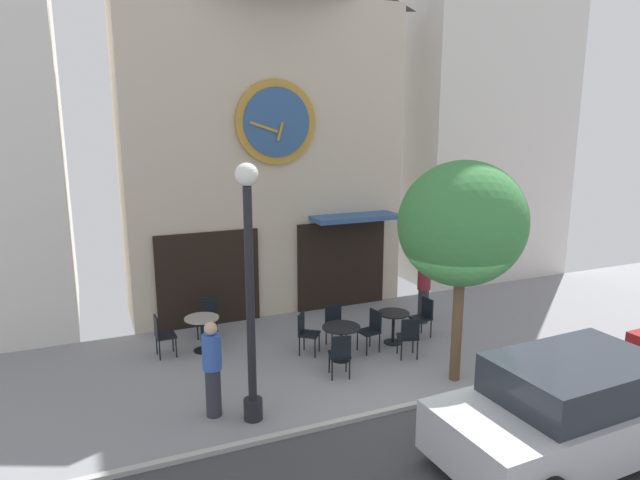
# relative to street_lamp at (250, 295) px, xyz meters

# --- Properties ---
(ground_plane) EXTENTS (27.48, 10.79, 0.13)m
(ground_plane) POSITION_rel_street_lamp_xyz_m (2.98, -0.70, -2.20)
(ground_plane) COLOR gray
(clock_building) EXTENTS (7.05, 3.24, 9.67)m
(clock_building) POSITION_rel_street_lamp_xyz_m (2.06, 5.69, 2.82)
(clock_building) COLOR beige
(clock_building) RESTS_ON ground_plane
(neighbor_building_right) EXTENTS (5.12, 3.13, 14.49)m
(neighbor_building_right) POSITION_rel_street_lamp_xyz_m (9.29, 6.26, 5.07)
(neighbor_building_right) COLOR silver
(neighbor_building_right) RESTS_ON ground_plane
(street_lamp) EXTENTS (0.36, 0.36, 4.28)m
(street_lamp) POSITION_rel_street_lamp_xyz_m (0.00, 0.00, 0.00)
(street_lamp) COLOR black
(street_lamp) RESTS_ON ground_plane
(street_tree) EXTENTS (2.43, 2.18, 4.21)m
(street_tree) POSITION_rel_street_lamp_xyz_m (3.99, -0.12, 0.87)
(street_tree) COLOR brown
(street_tree) RESTS_ON ground_plane
(cafe_table_near_curb) EXTENTS (0.73, 0.73, 0.76)m
(cafe_table_near_curb) POSITION_rel_street_lamp_xyz_m (-0.20, 3.13, -1.62)
(cafe_table_near_curb) COLOR black
(cafe_table_near_curb) RESTS_ON ground_plane
(cafe_table_near_door) EXTENTS (0.79, 0.79, 0.74)m
(cafe_table_near_door) POSITION_rel_street_lamp_xyz_m (2.35, 1.54, -1.62)
(cafe_table_near_door) COLOR black
(cafe_table_near_door) RESTS_ON ground_plane
(cafe_table_center_right) EXTENTS (0.71, 0.71, 0.72)m
(cafe_table_center_right) POSITION_rel_street_lamp_xyz_m (3.81, 1.90, -1.66)
(cafe_table_center_right) COLOR black
(cafe_table_center_right) RESTS_ON ground_plane
(cafe_chair_corner) EXTENTS (0.49, 0.49, 0.90)m
(cafe_chair_corner) POSITION_rel_street_lamp_xyz_m (1.98, 0.80, -1.64)
(cafe_chair_corner) COLOR black
(cafe_chair_corner) RESTS_ON ground_plane
(cafe_chair_by_entrance) EXTENTS (0.46, 0.46, 0.90)m
(cafe_chair_by_entrance) POSITION_rel_street_lamp_xyz_m (3.16, 1.72, -1.64)
(cafe_chair_by_entrance) COLOR black
(cafe_chair_by_entrance) RESTS_ON ground_plane
(cafe_chair_near_tree) EXTENTS (0.56, 0.56, 0.90)m
(cafe_chair_near_tree) POSITION_rel_street_lamp_xyz_m (1.79, 2.13, -1.64)
(cafe_chair_near_tree) COLOR black
(cafe_chair_near_tree) RESTS_ON ground_plane
(cafe_chair_mid_row) EXTENTS (0.50, 0.50, 0.90)m
(cafe_chair_mid_row) POSITION_rel_street_lamp_xyz_m (3.68, 1.06, -1.64)
(cafe_chair_mid_row) COLOR black
(cafe_chair_mid_row) RESTS_ON ground_plane
(cafe_chair_under_awning) EXTENTS (0.43, 0.43, 0.90)m
(cafe_chair_under_awning) POSITION_rel_street_lamp_xyz_m (4.65, 1.98, -1.64)
(cafe_chair_under_awning) COLOR black
(cafe_chair_under_awning) RESTS_ON ground_plane
(cafe_chair_near_lamp) EXTENTS (0.55, 0.55, 0.90)m
(cafe_chair_near_lamp) POSITION_rel_street_lamp_xyz_m (0.10, 3.92, -1.64)
(cafe_chair_near_lamp) COLOR black
(cafe_chair_near_lamp) RESTS_ON ground_plane
(cafe_chair_curbside) EXTENTS (0.42, 0.42, 0.90)m
(cafe_chair_curbside) POSITION_rel_street_lamp_xyz_m (2.56, 2.31, -1.64)
(cafe_chair_curbside) COLOR black
(cafe_chair_curbside) RESTS_ON ground_plane
(cafe_chair_right_end) EXTENTS (0.42, 0.42, 0.90)m
(cafe_chair_right_end) POSITION_rel_street_lamp_xyz_m (-1.04, 3.17, -1.64)
(cafe_chair_right_end) COLOR black
(cafe_chair_right_end) RESTS_ON ground_plane
(pedestrian_blue) EXTENTS (0.45, 0.45, 1.67)m
(pedestrian_blue) POSITION_rel_street_lamp_xyz_m (-0.58, 0.38, -1.31)
(pedestrian_blue) COLOR #2D2D38
(pedestrian_blue) RESTS_ON ground_plane
(pedestrian_maroon) EXTENTS (0.45, 0.45, 1.67)m
(pedestrian_maroon) POSITION_rel_street_lamp_xyz_m (5.14, 2.74, -1.31)
(pedestrian_maroon) COLOR #2D2D38
(pedestrian_maroon) RESTS_ON ground_plane
(parked_car_silver) EXTENTS (4.36, 2.15, 1.55)m
(parked_car_silver) POSITION_rel_street_lamp_xyz_m (4.05, -2.86, -1.41)
(parked_car_silver) COLOR #B7BABF
(parked_car_silver) RESTS_ON ground_plane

